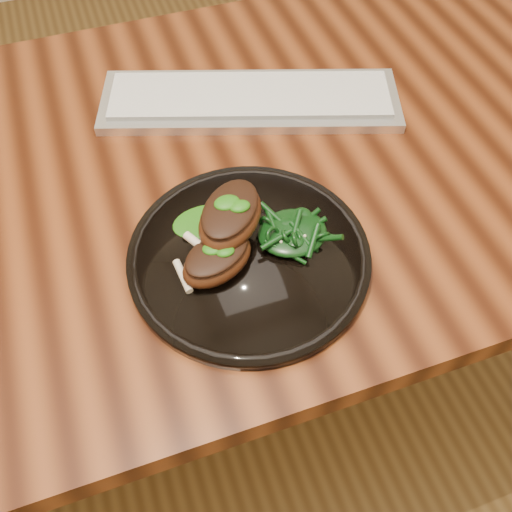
{
  "coord_description": "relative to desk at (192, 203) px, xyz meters",
  "views": [
    {
      "loc": [
        -0.1,
        -0.6,
        1.34
      ],
      "look_at": [
        0.03,
        -0.21,
        0.78
      ],
      "focal_mm": 40.0,
      "sensor_mm": 36.0,
      "label": 1
    }
  ],
  "objects": [
    {
      "name": "plate",
      "position": [
        0.03,
        -0.19,
        0.09
      ],
      "size": [
        0.31,
        0.31,
        0.02
      ],
      "color": "black",
      "rests_on": "desk"
    },
    {
      "name": "lamb_chop_back",
      "position": [
        0.02,
        -0.16,
        0.14
      ],
      "size": [
        0.13,
        0.13,
        0.05
      ],
      "color": "#421D0C",
      "rests_on": "plate"
    },
    {
      "name": "greens_heap",
      "position": [
        0.09,
        -0.19,
        0.12
      ],
      "size": [
        0.09,
        0.08,
        0.03
      ],
      "color": "black",
      "rests_on": "plate"
    },
    {
      "name": "keyboard",
      "position": [
        0.13,
        0.1,
        0.09
      ],
      "size": [
        0.49,
        0.28,
        0.02
      ],
      "color": "silver",
      "rests_on": "desk"
    },
    {
      "name": "desk",
      "position": [
        0.0,
        0.0,
        0.0
      ],
      "size": [
        1.6,
        0.8,
        0.75
      ],
      "color": "black",
      "rests_on": "ground"
    },
    {
      "name": "herb_smear",
      "position": [
        -0.01,
        -0.13,
        0.1
      ],
      "size": [
        0.09,
        0.06,
        0.01
      ],
      "primitive_type": "ellipsoid",
      "color": "#114C08",
      "rests_on": "plate"
    },
    {
      "name": "lamb_chop_front",
      "position": [
        -0.01,
        -0.2,
        0.12
      ],
      "size": [
        0.11,
        0.1,
        0.04
      ],
      "color": "#421D0C",
      "rests_on": "plate"
    }
  ]
}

